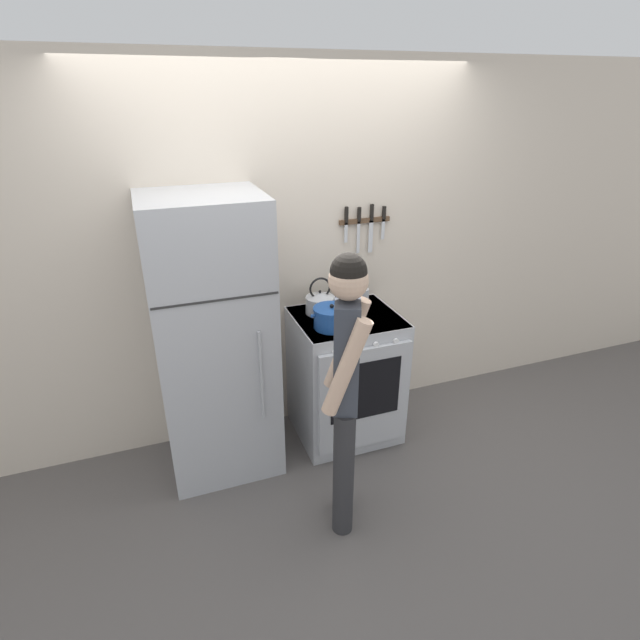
{
  "coord_description": "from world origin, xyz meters",
  "views": [
    {
      "loc": [
        -0.92,
        -3.13,
        2.34
      ],
      "look_at": [
        0.05,
        -0.46,
        1.01
      ],
      "focal_mm": 28.0,
      "sensor_mm": 36.0,
      "label": 1
    }
  ],
  "objects_px": {
    "stove_range": "(347,376)",
    "tea_kettle": "(320,302)",
    "refrigerator": "(214,341)",
    "utensil_jar": "(363,296)",
    "dutch_oven_pot": "(332,318)",
    "person": "(346,384)"
  },
  "relations": [
    {
      "from": "stove_range",
      "to": "utensil_jar",
      "type": "height_order",
      "value": "utensil_jar"
    },
    {
      "from": "refrigerator",
      "to": "utensil_jar",
      "type": "distance_m",
      "value": 1.09
    },
    {
      "from": "refrigerator",
      "to": "tea_kettle",
      "type": "height_order",
      "value": "refrigerator"
    },
    {
      "from": "refrigerator",
      "to": "stove_range",
      "type": "distance_m",
      "value": 1.0
    },
    {
      "from": "stove_range",
      "to": "person",
      "type": "relative_size",
      "value": 0.57
    },
    {
      "from": "tea_kettle",
      "to": "person",
      "type": "bearing_deg",
      "value": -101.92
    },
    {
      "from": "stove_range",
      "to": "tea_kettle",
      "type": "relative_size",
      "value": 3.62
    },
    {
      "from": "stove_range",
      "to": "dutch_oven_pot",
      "type": "relative_size",
      "value": 3.31
    },
    {
      "from": "person",
      "to": "refrigerator",
      "type": "bearing_deg",
      "value": 58.86
    },
    {
      "from": "refrigerator",
      "to": "tea_kettle",
      "type": "bearing_deg",
      "value": 9.57
    },
    {
      "from": "refrigerator",
      "to": "stove_range",
      "type": "relative_size",
      "value": 1.94
    },
    {
      "from": "stove_range",
      "to": "utensil_jar",
      "type": "xyz_separation_m",
      "value": [
        0.18,
        0.16,
        0.53
      ]
    },
    {
      "from": "dutch_oven_pot",
      "to": "person",
      "type": "bearing_deg",
      "value": -105.13
    },
    {
      "from": "dutch_oven_pot",
      "to": "tea_kettle",
      "type": "distance_m",
      "value": 0.25
    },
    {
      "from": "refrigerator",
      "to": "person",
      "type": "xyz_separation_m",
      "value": [
        0.56,
        -0.78,
        0.03
      ]
    },
    {
      "from": "refrigerator",
      "to": "person",
      "type": "relative_size",
      "value": 1.1
    },
    {
      "from": "refrigerator",
      "to": "utensil_jar",
      "type": "relative_size",
      "value": 6.47
    },
    {
      "from": "tea_kettle",
      "to": "stove_range",
      "type": "bearing_deg",
      "value": -45.68
    },
    {
      "from": "refrigerator",
      "to": "dutch_oven_pot",
      "type": "xyz_separation_m",
      "value": [
        0.74,
        -0.12,
        0.1
      ]
    },
    {
      "from": "dutch_oven_pot",
      "to": "utensil_jar",
      "type": "bearing_deg",
      "value": 37.01
    },
    {
      "from": "stove_range",
      "to": "dutch_oven_pot",
      "type": "distance_m",
      "value": 0.56
    },
    {
      "from": "stove_range",
      "to": "tea_kettle",
      "type": "xyz_separation_m",
      "value": [
        -0.15,
        0.15,
        0.54
      ]
    }
  ]
}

